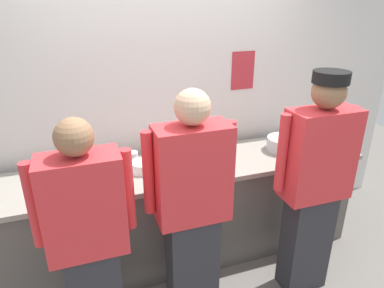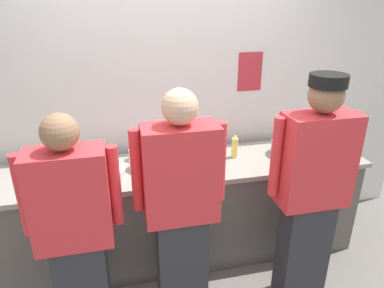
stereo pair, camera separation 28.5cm
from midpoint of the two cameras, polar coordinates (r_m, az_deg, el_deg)
name	(u,v)px [view 1 (the left image)]	position (r m, az deg, el deg)	size (l,w,h in m)	color
ground_plane	(194,280)	(3.10, -2.56, -21.48)	(9.00, 9.00, 0.00)	slate
wall_back	(163,97)	(3.11, -7.34, 7.60)	(4.95, 0.11, 2.72)	silver
prep_counter	(180,212)	(3.08, -4.62, -11.09)	(3.15, 0.66, 0.90)	#56514C
chef_near_left	(88,239)	(2.26, -20.22, -14.54)	(0.59, 0.24, 1.61)	#2D2D33
chef_center	(192,207)	(2.33, -3.51, -10.35)	(0.62, 0.24, 1.69)	#2D2D33
chef_far_right	(315,183)	(2.63, 16.54, -6.22)	(0.62, 0.24, 1.74)	#2D2D33
plate_stack_front	(144,167)	(2.79, -10.86, -3.72)	(0.20, 0.20, 0.08)	white
plate_stack_rear	(114,177)	(2.69, -15.65, -5.37)	(0.21, 0.21, 0.07)	white
mixing_bowl_steel	(284,144)	(3.18, 12.32, -0.04)	(0.30, 0.30, 0.12)	#B7BABF
sheet_tray	(186,163)	(2.87, -3.81, -3.23)	(0.45, 0.32, 0.02)	#B7BABF
squeeze_bottle_primary	(233,145)	(3.00, 3.99, -0.14)	(0.05, 0.05, 0.21)	#E5E066
squeeze_bottle_secondary	(334,144)	(3.22, 19.92, -0.09)	(0.06, 0.06, 0.19)	red
ramekin_orange_sauce	(62,193)	(2.64, -23.45, -7.50)	(0.09, 0.09, 0.04)	white
ramekin_green_sauce	(90,167)	(2.94, -19.12, -3.72)	(0.09, 0.09, 0.04)	white
deli_cup	(133,157)	(2.95, -12.41, -2.20)	(0.09, 0.09, 0.09)	white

